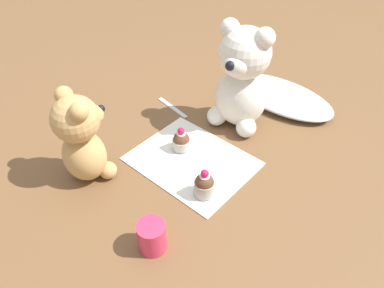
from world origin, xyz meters
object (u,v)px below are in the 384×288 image
Objects in this scene: juice_glass at (152,236)px; teaspoon at (172,107)px; cupcake_near_cream_bear at (181,141)px; teddy_bear_cream at (242,79)px; teddy_bear_tan at (82,138)px; cupcake_near_tan_bear at (204,185)px.

juice_glass is 0.46m from teaspoon.
teddy_bear_cream is at bearing 78.07° from cupcake_near_cream_bear.
teddy_bear_cream is at bearing -150.23° from teaspoon.
cupcake_near_cream_bear is at bearing -106.02° from teddy_bear_tan.
cupcake_near_tan_bear reaches higher than cupcake_near_cream_bear.
cupcake_near_cream_bear is 0.97× the size of juice_glass.
teddy_bear_tan is 0.26m from juice_glass.
teaspoon is at bearing 140.72° from cupcake_near_cream_bear.
teddy_bear_tan is 0.24m from cupcake_near_cream_bear.
teddy_bear_cream is 2.29× the size of teaspoon.
teddy_bear_tan reaches higher than teaspoon.
teddy_bear_cream is 0.30m from cupcake_near_tan_bear.
teddy_bear_cream reaches higher than teddy_bear_tan.
teaspoon is at bearing -166.07° from teddy_bear_cream.
cupcake_near_cream_bear is 0.18m from teaspoon.
cupcake_near_tan_bear is at bearing -29.23° from cupcake_near_cream_bear.
teddy_bear_tan is at bearing -116.89° from cupcake_near_cream_bear.
teaspoon is (-0.18, -0.07, -0.13)m from teddy_bear_cream.
cupcake_near_cream_bear is at bearing -109.13° from teddy_bear_cream.
teddy_bear_cream is at bearing -99.24° from teddy_bear_tan.
cupcake_near_cream_bear is 0.16m from cupcake_near_tan_bear.
teddy_bear_tan is 0.28m from cupcake_near_tan_bear.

